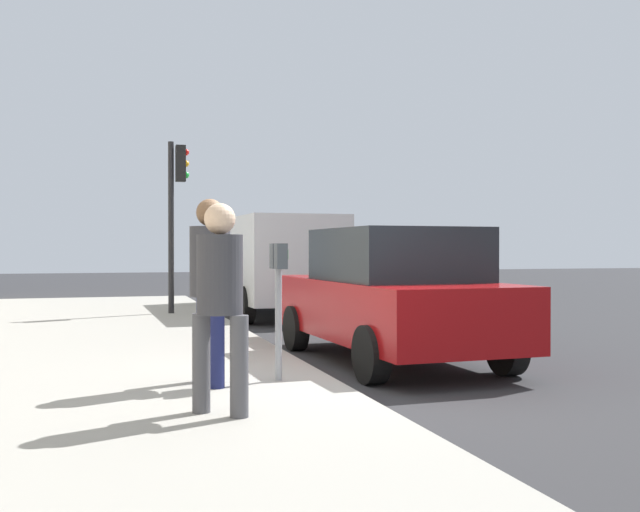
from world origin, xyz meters
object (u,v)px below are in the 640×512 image
(parking_meter, at_px, (279,282))
(pedestrian_at_meter, at_px, (210,274))
(parked_van_far, at_px, (272,260))
(traffic_signal, at_px, (176,198))
(pedestrian_bystander, at_px, (220,291))
(parked_sedan_near, at_px, (392,295))

(parking_meter, xyz_separation_m, pedestrian_at_meter, (-0.04, 0.71, 0.09))
(pedestrian_at_meter, distance_m, parked_van_far, 9.21)
(parking_meter, xyz_separation_m, traffic_signal, (8.32, 0.23, 1.41))
(pedestrian_bystander, xyz_separation_m, parked_sedan_near, (3.08, -2.77, -0.27))
(traffic_signal, bearing_deg, parked_van_far, -78.12)
(pedestrian_bystander, relative_size, parked_van_far, 0.33)
(pedestrian_bystander, distance_m, parked_sedan_near, 4.15)
(parking_meter, height_order, parked_sedan_near, parked_sedan_near)
(parking_meter, bearing_deg, pedestrian_at_meter, 93.31)
(parking_meter, xyz_separation_m, pedestrian_bystander, (-1.39, 0.82, -0.00))
(parking_meter, height_order, traffic_signal, traffic_signal)
(pedestrian_at_meter, xyz_separation_m, parked_van_far, (8.82, -2.65, -0.00))
(parked_sedan_near, xyz_separation_m, parked_van_far, (7.10, 0.00, 0.36))
(parking_meter, height_order, pedestrian_bystander, pedestrian_bystander)
(pedestrian_bystander, bearing_deg, parked_sedan_near, 2.28)
(pedestrian_bystander, height_order, parked_van_far, parked_van_far)
(parking_meter, relative_size, parked_van_far, 0.27)
(parking_meter, bearing_deg, parked_sedan_near, -49.05)
(pedestrian_at_meter, xyz_separation_m, traffic_signal, (8.37, -0.48, 1.32))
(traffic_signal, bearing_deg, pedestrian_bystander, 176.51)
(parked_sedan_near, bearing_deg, pedestrian_at_meter, 123.04)
(parked_sedan_near, relative_size, parked_van_far, 0.85)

